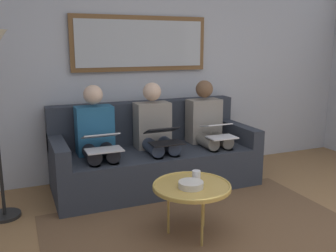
% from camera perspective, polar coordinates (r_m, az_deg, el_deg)
% --- Properties ---
extents(wall_rear, '(6.00, 0.12, 2.60)m').
position_cam_1_polar(wall_rear, '(4.44, -4.53, 9.27)').
color(wall_rear, '#B7BCC6').
rests_on(wall_rear, ground_plane).
extents(area_rug, '(2.60, 1.80, 0.01)m').
position_cam_1_polar(area_rug, '(3.21, 6.09, -16.20)').
color(area_rug, brown).
rests_on(area_rug, ground_plane).
extents(couch, '(2.20, 0.90, 0.90)m').
position_cam_1_polar(couch, '(4.16, -2.22, -4.77)').
color(couch, '#2D333D').
rests_on(couch, ground_plane).
extents(framed_mirror, '(1.60, 0.05, 0.62)m').
position_cam_1_polar(framed_mirror, '(4.35, -4.19, 12.50)').
color(framed_mirror, brown).
extents(coffee_table, '(0.63, 0.63, 0.45)m').
position_cam_1_polar(coffee_table, '(3.02, 3.66, -9.27)').
color(coffee_table, tan).
rests_on(coffee_table, ground_plane).
extents(cup, '(0.07, 0.07, 0.09)m').
position_cam_1_polar(cup, '(3.09, 4.36, -7.65)').
color(cup, silver).
rests_on(cup, coffee_table).
extents(bowl, '(0.20, 0.20, 0.05)m').
position_cam_1_polar(bowl, '(2.96, 3.53, -8.97)').
color(bowl, beige).
rests_on(bowl, coffee_table).
extents(person_left, '(0.38, 0.58, 1.14)m').
position_cam_1_polar(person_left, '(4.29, 6.11, -0.22)').
color(person_left, gray).
rests_on(person_left, couch).
extents(laptop_white, '(0.30, 0.34, 0.14)m').
position_cam_1_polar(laptop_white, '(4.07, 7.79, -0.67)').
color(laptop_white, white).
extents(person_middle, '(0.38, 0.58, 1.14)m').
position_cam_1_polar(person_middle, '(4.02, -1.91, -0.98)').
color(person_middle, gray).
rests_on(person_middle, couch).
extents(laptop_black, '(0.34, 0.35, 0.15)m').
position_cam_1_polar(laptop_black, '(3.80, -0.64, -1.53)').
color(laptop_black, black).
extents(person_right, '(0.38, 0.58, 1.14)m').
position_cam_1_polar(person_right, '(3.85, -10.86, -1.81)').
color(person_right, '#235B84').
rests_on(person_right, couch).
extents(laptop_silver, '(0.34, 0.35, 0.15)m').
position_cam_1_polar(laptop_silver, '(3.62, -10.07, -2.43)').
color(laptop_silver, silver).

